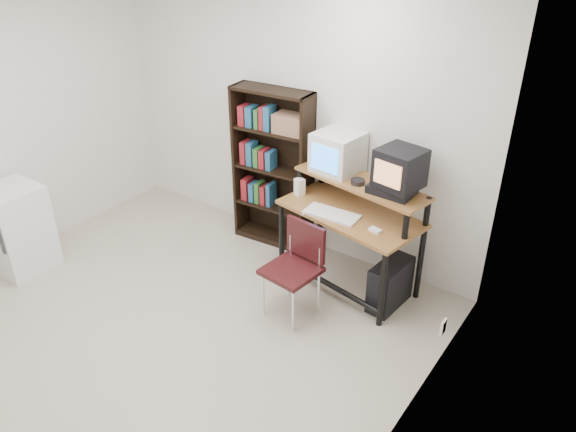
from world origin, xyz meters
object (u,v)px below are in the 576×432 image
Objects in this scene: crt_monitor at (338,152)px; mini_fridge at (17,229)px; computer_desk at (352,216)px; bookshelf at (274,166)px; school_chair at (297,261)px; pc_tower at (390,284)px; crt_tv at (400,168)px.

mini_fridge is at bearing -137.72° from crt_monitor.
computer_desk is at bearing 31.46° from mini_fridge.
school_chair is at bearing -49.59° from bookshelf.
computer_desk is 3.08m from mini_fridge.
school_chair is at bearing -134.88° from pc_tower.
crt_monitor reaches higher than computer_desk.
school_chair is at bearing -75.89° from crt_monitor.
computer_desk is at bearing 173.20° from pc_tower.
crt_tv reaches higher than pc_tower.
mini_fridge is (-2.36, -1.75, -0.73)m from crt_monitor.
bookshelf is at bearing 172.40° from pc_tower.
computer_desk is 3.15× the size of crt_monitor.
crt_tv is 0.48× the size of school_chair.
bookshelf is 2.46m from mini_fridge.
pc_tower is (0.09, -0.17, -1.00)m from crt_tv.
mini_fridge is (-2.48, -0.95, -0.08)m from school_chair.
crt_tv reaches higher than school_chair.
pc_tower is (0.73, -0.28, -0.94)m from crt_monitor.
crt_tv is at bearing 124.30° from pc_tower.
crt_tv is at bearing -11.41° from bookshelf.
pc_tower is 0.54× the size of mini_fridge.
pc_tower is 0.85m from school_chair.
bookshelf is 1.90× the size of mini_fridge.
pc_tower is 0.56× the size of school_chair.
bookshelf is at bearing 48.51° from mini_fridge.
crt_tv is (0.37, 0.07, 0.52)m from computer_desk.
crt_monitor is at bearing 179.52° from crt_tv.
pc_tower is 0.28× the size of bookshelf.
crt_monitor is 1.04m from school_chair.
crt_tv is 1.12m from school_chair.
crt_monitor reaches higher than school_chair.
mini_fridge is at bearing -141.50° from crt_tv.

